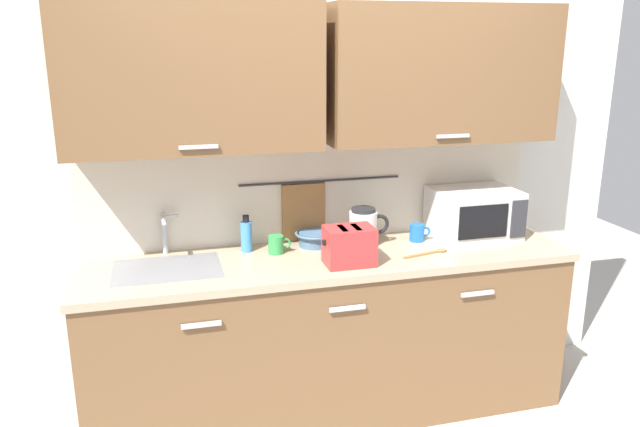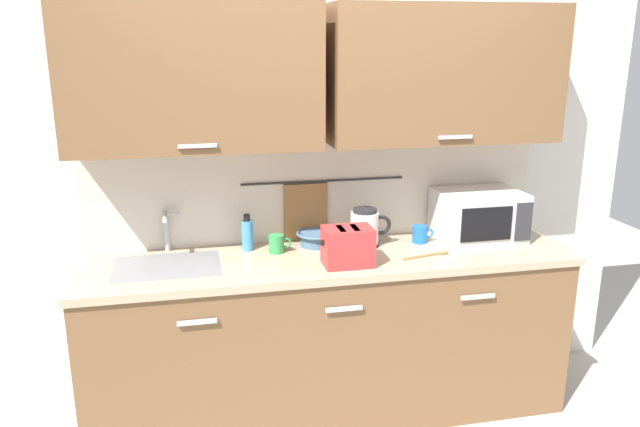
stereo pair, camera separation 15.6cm
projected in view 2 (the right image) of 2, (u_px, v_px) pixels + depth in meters
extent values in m
cube|color=brown|center=(329.00, 338.00, 3.34)|extent=(2.50, 0.60, 0.86)
cube|color=#B7B7BC|center=(197.00, 322.00, 2.82)|extent=(0.18, 0.02, 0.02)
cube|color=#B7B7BC|center=(344.00, 309.00, 2.96)|extent=(0.18, 0.02, 0.02)
cube|color=#B7B7BC|center=(478.00, 297.00, 3.10)|extent=(0.18, 0.02, 0.02)
cube|color=tan|center=(329.00, 259.00, 3.22)|extent=(2.53, 0.63, 0.04)
cube|color=#9EA0A5|center=(168.00, 274.00, 3.08)|extent=(0.52, 0.38, 0.09)
cube|color=silver|center=(316.00, 176.00, 3.43)|extent=(3.70, 0.06, 2.50)
cube|color=beige|center=(318.00, 191.00, 3.41)|extent=(2.50, 0.01, 0.55)
cube|color=brown|center=(193.00, 77.00, 2.97)|extent=(1.22, 0.33, 0.70)
cube|color=#B7B7BC|center=(197.00, 146.00, 2.88)|extent=(0.18, 0.01, 0.02)
cube|color=brown|center=(445.00, 74.00, 3.22)|extent=(1.22, 0.33, 0.70)
cube|color=#B7B7BC|center=(455.00, 137.00, 3.14)|extent=(0.18, 0.01, 0.02)
cylinder|color=#333338|center=(323.00, 181.00, 3.39)|extent=(0.90, 0.01, 0.01)
cube|color=olive|center=(306.00, 214.00, 3.42)|extent=(0.24, 0.02, 0.34)
cylinder|color=#B2B5BA|center=(167.00, 231.00, 3.25)|extent=(0.03, 0.03, 0.22)
cylinder|color=#B2B5BA|center=(165.00, 217.00, 3.15)|extent=(0.02, 0.16, 0.02)
cube|color=#B2B5BA|center=(173.00, 214.00, 3.24)|extent=(0.07, 0.02, 0.01)
cube|color=white|center=(478.00, 215.00, 3.45)|extent=(0.46, 0.34, 0.27)
cube|color=black|center=(487.00, 224.00, 3.28)|extent=(0.29, 0.01, 0.18)
cube|color=#2D2D33|center=(524.00, 222.00, 3.33)|extent=(0.09, 0.01, 0.21)
cylinder|color=black|center=(364.00, 244.00, 3.36)|extent=(0.16, 0.16, 0.02)
cylinder|color=white|center=(365.00, 228.00, 3.34)|extent=(0.15, 0.15, 0.17)
cylinder|color=#262628|center=(365.00, 211.00, 3.31)|extent=(0.13, 0.13, 0.02)
torus|color=black|center=(381.00, 225.00, 3.35)|extent=(0.11, 0.02, 0.11)
cylinder|color=#3F8CD8|center=(247.00, 236.00, 3.28)|extent=(0.06, 0.06, 0.16)
cylinder|color=black|center=(247.00, 218.00, 3.25)|extent=(0.03, 0.03, 0.04)
cylinder|color=green|center=(276.00, 244.00, 3.25)|extent=(0.08, 0.08, 0.09)
torus|color=green|center=(286.00, 243.00, 3.26)|extent=(0.06, 0.01, 0.06)
cylinder|color=#4C7093|center=(316.00, 239.00, 3.36)|extent=(0.17, 0.17, 0.07)
torus|color=#4C7093|center=(316.00, 233.00, 3.35)|extent=(0.21, 0.21, 0.01)
cube|color=red|center=(348.00, 246.00, 3.06)|extent=(0.24, 0.17, 0.19)
cube|color=black|center=(341.00, 230.00, 3.03)|extent=(0.03, 0.12, 0.01)
cube|color=black|center=(355.00, 229.00, 3.04)|extent=(0.03, 0.12, 0.01)
cube|color=black|center=(322.00, 243.00, 3.03)|extent=(0.02, 0.02, 0.02)
cylinder|color=blue|center=(420.00, 234.00, 3.41)|extent=(0.08, 0.08, 0.09)
torus|color=blue|center=(429.00, 233.00, 3.42)|extent=(0.06, 0.01, 0.06)
cube|color=#9E7042|center=(422.00, 256.00, 3.19)|extent=(0.22, 0.07, 0.01)
ellipsoid|color=#9E7042|center=(443.00, 252.00, 3.24)|extent=(0.07, 0.05, 0.01)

